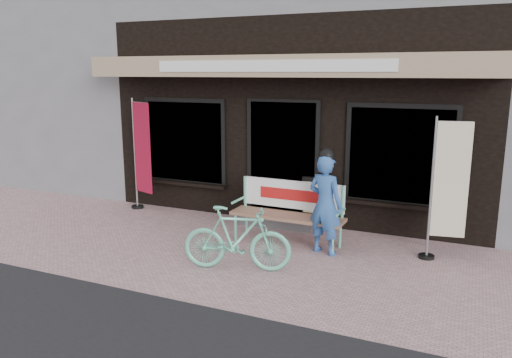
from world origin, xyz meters
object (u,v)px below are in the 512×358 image
at_px(person, 325,202).
at_px(menu_stand, 315,202).
at_px(nobori_cream, 447,188).
at_px(bicycle, 237,238).
at_px(bench, 289,207).
at_px(nobori_red, 141,154).

relative_size(person, menu_stand, 1.79).
bearing_deg(nobori_cream, person, -175.32).
relative_size(bicycle, nobori_cream, 0.72).
xyz_separation_m(bench, person, (0.65, -0.24, 0.21)).
height_order(bench, nobori_red, nobori_red).
bearing_deg(nobori_red, bicycle, -13.81).
bearing_deg(menu_stand, bicycle, -102.95).
height_order(bench, bicycle, bench).
bearing_deg(person, nobori_cream, 30.88).
bearing_deg(nobori_cream, nobori_red, 165.42).
distance_m(nobori_red, nobori_cream, 5.56).
height_order(bench, nobori_cream, nobori_cream).
bearing_deg(bicycle, bench, -25.93).
bearing_deg(bench, nobori_cream, 5.89).
distance_m(person, nobori_red, 4.02).
bearing_deg(nobori_red, menu_stand, 24.41).
bearing_deg(bicycle, nobori_cream, -73.91).
bearing_deg(menu_stand, bench, -101.42).
bearing_deg(bicycle, nobori_red, 41.52).
bearing_deg(person, bicycle, -113.14).
distance_m(person, nobori_cream, 1.71).
distance_m(nobori_cream, menu_stand, 2.35).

